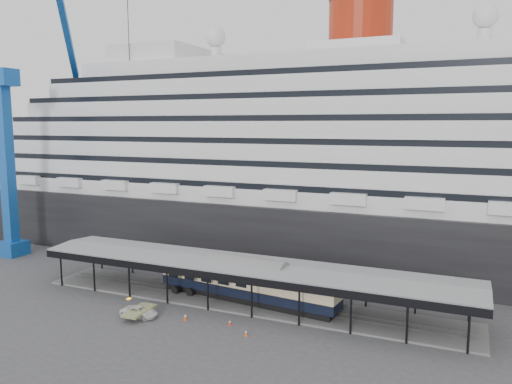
# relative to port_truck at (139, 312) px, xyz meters

# --- Properties ---
(ground) EXTENTS (200.00, 200.00, 0.00)m
(ground) POSITION_rel_port_truck_xyz_m (9.14, 4.20, -0.61)
(ground) COLOR #3D3D3F
(ground) RESTS_ON ground
(cruise_ship) EXTENTS (130.00, 30.00, 43.90)m
(cruise_ship) POSITION_rel_port_truck_xyz_m (9.19, 36.20, 17.74)
(cruise_ship) COLOR black
(cruise_ship) RESTS_ON ground
(platform_canopy) EXTENTS (56.00, 9.18, 5.30)m
(platform_canopy) POSITION_rel_port_truck_xyz_m (9.14, 9.20, 1.75)
(platform_canopy) COLOR slate
(platform_canopy) RESTS_ON ground
(crane_blue) EXTENTS (22.63, 19.19, 47.60)m
(crane_blue) POSITION_rel_port_truck_xyz_m (-35.97, 14.82, 19.34)
(crane_blue) COLOR #1755AF
(crane_blue) RESTS_ON ground
(port_truck) EXTENTS (4.50, 2.22, 1.23)m
(port_truck) POSITION_rel_port_truck_xyz_m (0.00, 0.00, 0.00)
(port_truck) COLOR silver
(port_truck) RESTS_ON ground
(pullman_carriage) EXTENTS (24.53, 5.78, 23.89)m
(pullman_carriage) POSITION_rel_port_truck_xyz_m (9.48, 9.20, 2.26)
(pullman_carriage) COLOR black
(pullman_carriage) RESTS_ON ground
(traffic_cone_left) EXTENTS (0.55, 0.55, 0.81)m
(traffic_cone_left) POSITION_rel_port_truck_xyz_m (5.39, 1.32, -0.21)
(traffic_cone_left) COLOR #E3510C
(traffic_cone_left) RESTS_ON ground
(traffic_cone_mid) EXTENTS (0.39, 0.39, 0.72)m
(traffic_cone_mid) POSITION_rel_port_truck_xyz_m (13.56, 0.20, -0.26)
(traffic_cone_mid) COLOR #E95A0C
(traffic_cone_mid) RESTS_ON ground
(traffic_cone_right) EXTENTS (0.37, 0.37, 0.69)m
(traffic_cone_right) POSITION_rel_port_truck_xyz_m (10.73, 2.03, -0.27)
(traffic_cone_right) COLOR red
(traffic_cone_right) RESTS_ON ground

